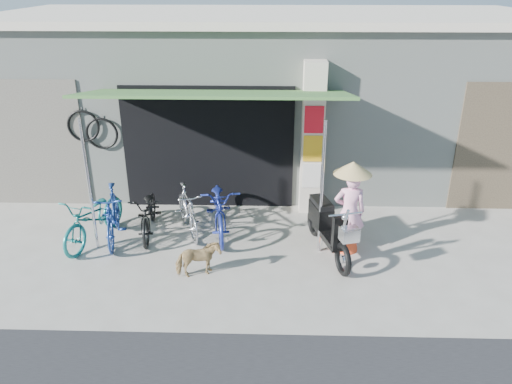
{
  "coord_description": "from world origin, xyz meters",
  "views": [
    {
      "loc": [
        0.03,
        -6.86,
        4.46
      ],
      "look_at": [
        -0.2,
        1.0,
        1.0
      ],
      "focal_mm": 35.0,
      "sensor_mm": 36.0,
      "label": 1
    }
  ],
  "objects_px": {
    "bike_blue": "(113,215)",
    "moped": "(327,227)",
    "bike_teal": "(95,218)",
    "bike_black": "(149,212)",
    "street_dog": "(198,260)",
    "nun": "(350,207)",
    "bike_navy": "(220,207)",
    "bike_silver": "(187,210)"
  },
  "relations": [
    {
      "from": "bike_teal",
      "to": "bike_black",
      "type": "bearing_deg",
      "value": 34.37
    },
    {
      "from": "bike_black",
      "to": "street_dog",
      "type": "xyz_separation_m",
      "value": [
        1.09,
        -1.4,
        -0.13
      ]
    },
    {
      "from": "bike_silver",
      "to": "moped",
      "type": "xyz_separation_m",
      "value": [
        2.5,
        -0.66,
        0.04
      ]
    },
    {
      "from": "bike_blue",
      "to": "bike_silver",
      "type": "distance_m",
      "value": 1.33
    },
    {
      "from": "bike_blue",
      "to": "bike_navy",
      "type": "relative_size",
      "value": 0.85
    },
    {
      "from": "bike_blue",
      "to": "bike_teal",
      "type": "bearing_deg",
      "value": -179.95
    },
    {
      "from": "bike_black",
      "to": "nun",
      "type": "distance_m",
      "value": 3.63
    },
    {
      "from": "bike_teal",
      "to": "moped",
      "type": "xyz_separation_m",
      "value": [
        4.11,
        -0.28,
        0.03
      ]
    },
    {
      "from": "bike_blue",
      "to": "street_dog",
      "type": "xyz_separation_m",
      "value": [
        1.68,
        -1.15,
        -0.19
      ]
    },
    {
      "from": "street_dog",
      "to": "bike_teal",
      "type": "bearing_deg",
      "value": 41.89
    },
    {
      "from": "bike_black",
      "to": "bike_silver",
      "type": "relative_size",
      "value": 1.09
    },
    {
      "from": "bike_black",
      "to": "moped",
      "type": "distance_m",
      "value": 3.25
    },
    {
      "from": "bike_blue",
      "to": "bike_black",
      "type": "xyz_separation_m",
      "value": [
        0.6,
        0.25,
        -0.06
      ]
    },
    {
      "from": "bike_silver",
      "to": "moped",
      "type": "height_order",
      "value": "moped"
    },
    {
      "from": "bike_navy",
      "to": "street_dog",
      "type": "relative_size",
      "value": 2.73
    },
    {
      "from": "bike_blue",
      "to": "bike_navy",
      "type": "xyz_separation_m",
      "value": [
        1.89,
        0.36,
        0.02
      ]
    },
    {
      "from": "bike_blue",
      "to": "street_dog",
      "type": "height_order",
      "value": "bike_blue"
    },
    {
      "from": "moped",
      "to": "nun",
      "type": "height_order",
      "value": "nun"
    },
    {
      "from": "street_dog",
      "to": "moped",
      "type": "xyz_separation_m",
      "value": [
        2.11,
        0.81,
        0.19
      ]
    },
    {
      "from": "bike_navy",
      "to": "moped",
      "type": "relative_size",
      "value": 1.03
    },
    {
      "from": "bike_teal",
      "to": "nun",
      "type": "bearing_deg",
      "value": 12.99
    },
    {
      "from": "bike_silver",
      "to": "bike_navy",
      "type": "xyz_separation_m",
      "value": [
        0.6,
        0.04,
        0.06
      ]
    },
    {
      "from": "bike_blue",
      "to": "moped",
      "type": "xyz_separation_m",
      "value": [
        3.79,
        -0.34,
        -0.0
      ]
    },
    {
      "from": "street_dog",
      "to": "moped",
      "type": "relative_size",
      "value": 0.38
    },
    {
      "from": "bike_black",
      "to": "street_dog",
      "type": "relative_size",
      "value": 2.31
    },
    {
      "from": "bike_black",
      "to": "street_dog",
      "type": "bearing_deg",
      "value": -58.78
    },
    {
      "from": "bike_teal",
      "to": "nun",
      "type": "distance_m",
      "value": 4.5
    },
    {
      "from": "bike_navy",
      "to": "bike_silver",
      "type": "bearing_deg",
      "value": 175.12
    },
    {
      "from": "bike_teal",
      "to": "street_dog",
      "type": "height_order",
      "value": "bike_teal"
    },
    {
      "from": "bike_teal",
      "to": "bike_black",
      "type": "distance_m",
      "value": 0.96
    },
    {
      "from": "bike_blue",
      "to": "nun",
      "type": "distance_m",
      "value": 4.19
    },
    {
      "from": "bike_black",
      "to": "nun",
      "type": "xyz_separation_m",
      "value": [
        3.57,
        -0.5,
        0.39
      ]
    },
    {
      "from": "bike_blue",
      "to": "bike_navy",
      "type": "height_order",
      "value": "bike_navy"
    },
    {
      "from": "bike_navy",
      "to": "bike_black",
      "type": "bearing_deg",
      "value": 176.12
    },
    {
      "from": "bike_black",
      "to": "bike_navy",
      "type": "bearing_deg",
      "value": -2.07
    },
    {
      "from": "bike_teal",
      "to": "nun",
      "type": "xyz_separation_m",
      "value": [
        4.48,
        -0.19,
        0.36
      ]
    },
    {
      "from": "bike_blue",
      "to": "moped",
      "type": "distance_m",
      "value": 3.81
    },
    {
      "from": "bike_silver",
      "to": "moped",
      "type": "bearing_deg",
      "value": -36.05
    },
    {
      "from": "bike_silver",
      "to": "street_dog",
      "type": "xyz_separation_m",
      "value": [
        0.39,
        -1.47,
        -0.15
      ]
    },
    {
      "from": "street_dog",
      "to": "bike_blue",
      "type": "bearing_deg",
      "value": 36.23
    },
    {
      "from": "bike_blue",
      "to": "bike_black",
      "type": "relative_size",
      "value": 1.0
    },
    {
      "from": "bike_silver",
      "to": "nun",
      "type": "bearing_deg",
      "value": -32.46
    }
  ]
}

